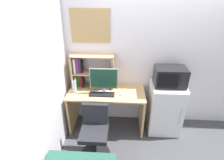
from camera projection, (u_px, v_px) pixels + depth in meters
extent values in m
cube|color=silver|center=(183.00, 59.00, 2.98)|extent=(6.40, 0.04, 2.60)
cube|color=silver|center=(17.00, 116.00, 1.66)|extent=(0.04, 4.40, 2.60)
cube|color=tan|center=(106.00, 93.00, 3.02)|extent=(1.32, 0.58, 0.03)
cube|color=tan|center=(72.00, 109.00, 3.24)|extent=(0.04, 0.53, 0.75)
cube|color=tan|center=(142.00, 112.00, 3.17)|extent=(0.04, 0.53, 0.75)
cube|color=tan|center=(73.00, 71.00, 3.06)|extent=(0.03, 0.23, 0.60)
cube|color=tan|center=(113.00, 72.00, 3.03)|extent=(0.03, 0.23, 0.60)
cube|color=tan|center=(92.00, 56.00, 2.91)|extent=(0.73, 0.23, 0.01)
cube|color=tan|center=(93.00, 73.00, 3.06)|extent=(0.67, 0.23, 0.01)
cube|color=#B21E1E|center=(76.00, 81.00, 3.19)|extent=(0.02, 0.13, 0.19)
cube|color=orange|center=(77.00, 80.00, 3.16)|extent=(0.02, 0.20, 0.22)
cube|color=#197233|center=(79.00, 80.00, 3.17)|extent=(0.04, 0.14, 0.23)
cube|color=#B21E1E|center=(81.00, 80.00, 3.17)|extent=(0.03, 0.14, 0.23)
cube|color=black|center=(83.00, 80.00, 3.15)|extent=(0.03, 0.19, 0.24)
cube|color=teal|center=(74.00, 66.00, 3.04)|extent=(0.02, 0.15, 0.22)
cube|color=silver|center=(76.00, 65.00, 3.02)|extent=(0.03, 0.20, 0.27)
cube|color=purple|center=(78.00, 65.00, 3.03)|extent=(0.04, 0.16, 0.27)
cube|color=purple|center=(80.00, 65.00, 3.03)|extent=(0.02, 0.13, 0.26)
cube|color=black|center=(82.00, 66.00, 3.04)|extent=(0.02, 0.15, 0.20)
cylinder|color=#B7B7BC|center=(104.00, 93.00, 2.98)|extent=(0.22, 0.22, 0.02)
cylinder|color=#B7B7BC|center=(104.00, 90.00, 2.96)|extent=(0.04, 0.04, 0.09)
cube|color=#B7B7BC|center=(104.00, 79.00, 2.86)|extent=(0.46, 0.01, 0.36)
cube|color=#193D2D|center=(104.00, 79.00, 2.86)|extent=(0.44, 0.02, 0.34)
cube|color=black|center=(102.00, 94.00, 2.93)|extent=(0.42, 0.14, 0.02)
ellipsoid|color=silver|center=(121.00, 94.00, 2.94)|extent=(0.06, 0.09, 0.03)
cylinder|color=silver|center=(74.00, 86.00, 2.96)|extent=(0.07, 0.07, 0.23)
cylinder|color=black|center=(74.00, 80.00, 2.90)|extent=(0.04, 0.04, 0.02)
cube|color=white|center=(165.00, 108.00, 3.12)|extent=(0.56, 0.48, 0.94)
cube|color=white|center=(168.00, 117.00, 2.91)|extent=(0.54, 0.01, 0.90)
cylinder|color=#B2B2B7|center=(180.00, 116.00, 2.86)|extent=(0.01, 0.01, 0.33)
cube|color=black|center=(170.00, 77.00, 2.83)|extent=(0.49, 0.32, 0.31)
cube|color=black|center=(168.00, 81.00, 2.69)|extent=(0.30, 0.01, 0.24)
cube|color=black|center=(184.00, 82.00, 2.67)|extent=(0.12, 0.01, 0.25)
cylinder|color=black|center=(96.00, 154.00, 2.79)|extent=(0.46, 0.46, 0.04)
cylinder|color=black|center=(95.00, 145.00, 2.69)|extent=(0.04, 0.04, 0.44)
cube|color=#232328|center=(94.00, 133.00, 2.58)|extent=(0.40, 0.40, 0.07)
cube|color=#232328|center=(95.00, 114.00, 2.64)|extent=(0.38, 0.06, 0.35)
cube|color=tan|center=(90.00, 26.00, 2.79)|extent=(0.63, 0.02, 0.53)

